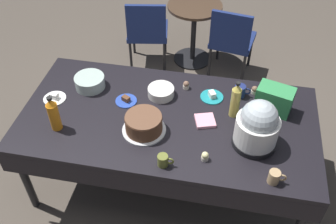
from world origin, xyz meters
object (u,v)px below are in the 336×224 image
(dessert_plate_cobalt, at_px, (126,100))
(soda_carton, at_px, (274,99))
(dessert_plate_teal, at_px, (212,96))
(cupcake_mint, at_px, (254,90))
(ceramic_snack_bowl, at_px, (161,92))
(coffee_mug_navy, at_px, (240,91))
(cupcake_berry, at_px, (205,156))
(coffee_mug_tan, at_px, (275,177))
(potluck_table, at_px, (168,123))
(maroon_chair_left, at_px, (147,29))
(frosted_layer_cake, at_px, (144,124))
(slow_cooker, at_px, (257,126))
(round_cafe_table, at_px, (194,23))
(soda_bottle_ginger_ale, at_px, (236,100))
(glass_salad_bowl, at_px, (90,82))
(soda_bottle_orange_juice, at_px, (54,114))
(maroon_chair_right, at_px, (232,38))
(coffee_mug_olive, at_px, (163,160))
(dessert_plate_white, at_px, (55,98))
(cupcake_vanilla, at_px, (186,85))

(dessert_plate_cobalt, bearing_deg, soda_carton, 6.45)
(dessert_plate_teal, height_order, cupcake_mint, cupcake_mint)
(ceramic_snack_bowl, height_order, coffee_mug_navy, coffee_mug_navy)
(cupcake_berry, bearing_deg, coffee_mug_tan, -12.23)
(potluck_table, distance_m, cupcake_berry, 0.48)
(ceramic_snack_bowl, height_order, maroon_chair_left, maroon_chair_left)
(frosted_layer_cake, distance_m, slow_cooker, 0.78)
(cupcake_berry, bearing_deg, slow_cooker, 33.44)
(dessert_plate_teal, xyz_separation_m, round_cafe_table, (-0.35, 1.51, -0.26))
(soda_bottle_ginger_ale, xyz_separation_m, coffee_mug_navy, (0.03, 0.23, -0.10))
(slow_cooker, height_order, dessert_plate_cobalt, slow_cooker)
(ceramic_snack_bowl, relative_size, dessert_plate_teal, 1.15)
(maroon_chair_left, bearing_deg, glass_salad_bowl, -96.15)
(soda_bottle_orange_juice, relative_size, soda_carton, 1.11)
(coffee_mug_tan, relative_size, maroon_chair_right, 0.13)
(coffee_mug_tan, xyz_separation_m, soda_carton, (-0.01, 0.68, 0.05))
(dessert_plate_cobalt, height_order, maroon_chair_right, maroon_chair_right)
(maroon_chair_right, bearing_deg, ceramic_snack_bowl, -110.06)
(cupcake_berry, relative_size, maroon_chair_right, 0.08)
(potluck_table, relative_size, maroon_chair_left, 2.59)
(coffee_mug_navy, relative_size, coffee_mug_tan, 1.12)
(frosted_layer_cake, distance_m, soda_bottle_ginger_ale, 0.68)
(cupcake_mint, relative_size, coffee_mug_olive, 0.61)
(slow_cooker, distance_m, dessert_plate_white, 1.56)
(maroon_chair_left, bearing_deg, soda_carton, -45.84)
(slow_cooker, xyz_separation_m, ceramic_snack_bowl, (-0.73, 0.37, -0.13))
(slow_cooker, relative_size, maroon_chair_right, 0.44)
(ceramic_snack_bowl, bearing_deg, round_cafe_table, 88.13)
(cupcake_berry, distance_m, coffee_mug_tan, 0.46)
(glass_salad_bowl, height_order, coffee_mug_olive, glass_salad_bowl)
(coffee_mug_navy, xyz_separation_m, maroon_chair_left, (-1.04, 1.22, -0.31))
(cupcake_vanilla, height_order, maroon_chair_right, maroon_chair_right)
(soda_carton, bearing_deg, cupcake_vanilla, -173.99)
(potluck_table, distance_m, cupcake_mint, 0.74)
(dessert_plate_white, bearing_deg, slow_cooker, -6.44)
(frosted_layer_cake, xyz_separation_m, maroon_chair_left, (-0.40, 1.74, -0.33))
(cupcake_berry, bearing_deg, coffee_mug_olive, -159.82)
(dessert_plate_teal, height_order, soda_carton, soda_carton)
(frosted_layer_cake, relative_size, maroon_chair_right, 0.37)
(cupcake_vanilla, distance_m, maroon_chair_left, 1.39)
(coffee_mug_olive, bearing_deg, soda_bottle_orange_juice, 167.12)
(coffee_mug_navy, bearing_deg, dessert_plate_white, -167.48)
(dessert_plate_white, relative_size, dessert_plate_teal, 0.98)
(frosted_layer_cake, relative_size, coffee_mug_navy, 2.45)
(coffee_mug_olive, xyz_separation_m, coffee_mug_navy, (0.45, 0.79, 0.00))
(potluck_table, height_order, glass_salad_bowl, glass_salad_bowl)
(frosted_layer_cake, relative_size, maroon_chair_left, 0.37)
(coffee_mug_navy, bearing_deg, potluck_table, -145.93)
(cupcake_mint, bearing_deg, potluck_table, -147.42)
(potluck_table, xyz_separation_m, dessert_plate_teal, (0.30, 0.28, 0.07))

